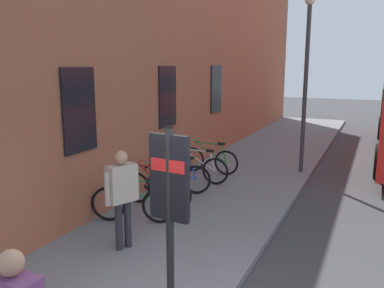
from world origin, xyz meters
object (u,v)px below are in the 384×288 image
object	(u,v)px
bicycle_by_door	(157,189)
pedestrian_near_bus	(122,190)
transit_info_sign	(170,190)
bicycle_nearest_sign	(197,168)
street_lamp	(306,70)
bicycle_far_end	(134,203)
bicycle_mid_rack	(176,178)
bicycle_leaning_wall	(210,160)

from	to	relation	value
bicycle_by_door	pedestrian_near_bus	xyz separation A→B (m)	(-2.06, -0.52, 0.67)
transit_info_sign	bicycle_nearest_sign	bearing A→B (deg)	20.73
transit_info_sign	street_lamp	xyz separation A→B (m)	(7.57, -0.35, 1.37)
bicycle_far_end	bicycle_by_door	world-z (taller)	same
bicycle_mid_rack	bicycle_nearest_sign	distance (m)	1.03
bicycle_mid_rack	pedestrian_near_bus	size ratio (longest dim) A/B	0.99
bicycle_far_end	transit_info_sign	xyz separation A→B (m)	(-2.21, -2.00, 1.21)
bicycle_far_end	bicycle_by_door	size ratio (longest dim) A/B	0.96
bicycle_nearest_sign	pedestrian_near_bus	world-z (taller)	pedestrian_near_bus
bicycle_mid_rack	bicycle_leaning_wall	bearing A→B (deg)	-1.54
bicycle_by_door	bicycle_leaning_wall	bearing A→B (deg)	0.01
bicycle_by_door	transit_info_sign	bearing A→B (deg)	-147.46
bicycle_mid_rack	bicycle_nearest_sign	xyz separation A→B (m)	(1.03, -0.12, 0.00)
bicycle_by_door	bicycle_nearest_sign	bearing A→B (deg)	-1.66
bicycle_leaning_wall	street_lamp	world-z (taller)	street_lamp
bicycle_by_door	bicycle_nearest_sign	size ratio (longest dim) A/B	1.00
bicycle_far_end	street_lamp	size ratio (longest dim) A/B	0.34
street_lamp	bicycle_far_end	bearing A→B (deg)	156.32
bicycle_far_end	bicycle_mid_rack	xyz separation A→B (m)	(2.01, 0.10, 0.00)
bicycle_far_end	bicycle_leaning_wall	size ratio (longest dim) A/B	0.96
transit_info_sign	bicycle_far_end	bearing A→B (deg)	42.15
bicycle_far_end	bicycle_nearest_sign	bearing A→B (deg)	-0.26
bicycle_by_door	street_lamp	size ratio (longest dim) A/B	0.35
bicycle_far_end	transit_info_sign	world-z (taller)	transit_info_sign
bicycle_by_door	bicycle_far_end	bearing A→B (deg)	-177.39
bicycle_mid_rack	bicycle_leaning_wall	size ratio (longest dim) A/B	0.97
bicycle_leaning_wall	bicycle_by_door	bearing A→B (deg)	-179.99
pedestrian_near_bus	street_lamp	world-z (taller)	street_lamp
bicycle_mid_rack	street_lamp	world-z (taller)	street_lamp
bicycle_leaning_wall	transit_info_sign	distance (m)	6.71
bicycle_by_door	bicycle_nearest_sign	xyz separation A→B (m)	(2.04, -0.06, 0.00)
bicycle_nearest_sign	pedestrian_near_bus	bearing A→B (deg)	-173.57
bicycle_leaning_wall	pedestrian_near_bus	distance (m)	5.20
bicycle_nearest_sign	bicycle_leaning_wall	bearing A→B (deg)	3.35
bicycle_far_end	bicycle_mid_rack	bearing A→B (deg)	2.88
bicycle_leaning_wall	bicycle_nearest_sign	bearing A→B (deg)	-176.65
bicycle_mid_rack	bicycle_nearest_sign	world-z (taller)	same
bicycle_leaning_wall	transit_info_sign	xyz separation A→B (m)	(-6.27, -2.05, 1.21)
bicycle_leaning_wall	bicycle_mid_rack	bearing A→B (deg)	178.46
bicycle_by_door	pedestrian_near_bus	bearing A→B (deg)	-165.81
transit_info_sign	street_lamp	size ratio (longest dim) A/B	0.48
bicycle_mid_rack	transit_info_sign	xyz separation A→B (m)	(-4.22, -2.10, 1.21)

